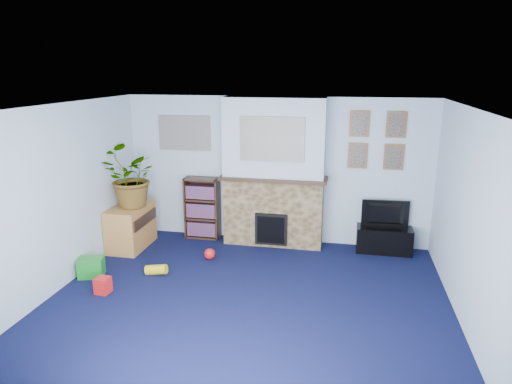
% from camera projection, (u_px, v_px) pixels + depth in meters
% --- Properties ---
extents(floor, '(5.00, 4.50, 0.01)m').
position_uv_depth(floor, '(247.00, 303.00, 5.69)').
color(floor, '#0E1235').
rests_on(floor, ground).
extents(ceiling, '(5.00, 4.50, 0.01)m').
position_uv_depth(ceiling, '(246.00, 108.00, 5.06)').
color(ceiling, white).
rests_on(ceiling, wall_back).
extents(wall_back, '(5.00, 0.04, 2.40)m').
position_uv_depth(wall_back, '(276.00, 170.00, 7.50)').
color(wall_back, silver).
rests_on(wall_back, ground).
extents(wall_front, '(5.00, 0.04, 2.40)m').
position_uv_depth(wall_front, '(178.00, 304.00, 3.25)').
color(wall_front, silver).
rests_on(wall_front, ground).
extents(wall_left, '(0.04, 4.50, 2.40)m').
position_uv_depth(wall_left, '(56.00, 199.00, 5.85)').
color(wall_left, silver).
rests_on(wall_left, ground).
extents(wall_right, '(0.04, 4.50, 2.40)m').
position_uv_depth(wall_right, '(473.00, 225.00, 4.90)').
color(wall_right, silver).
rests_on(wall_right, ground).
extents(chimney_breast, '(1.72, 0.50, 2.40)m').
position_uv_depth(chimney_breast, '(274.00, 174.00, 7.31)').
color(chimney_breast, brown).
rests_on(chimney_breast, ground).
extents(collage_main, '(1.00, 0.03, 0.68)m').
position_uv_depth(collage_main, '(272.00, 139.00, 6.96)').
color(collage_main, gray).
rests_on(collage_main, chimney_breast).
extents(collage_left, '(0.90, 0.03, 0.58)m').
position_uv_depth(collage_left, '(185.00, 133.00, 7.63)').
color(collage_left, gray).
rests_on(collage_left, wall_back).
extents(portrait_tl, '(0.30, 0.03, 0.40)m').
position_uv_depth(portrait_tl, '(359.00, 124.00, 7.03)').
color(portrait_tl, brown).
rests_on(portrait_tl, wall_back).
extents(portrait_tr, '(0.30, 0.03, 0.40)m').
position_uv_depth(portrait_tr, '(396.00, 125.00, 6.93)').
color(portrait_tr, brown).
rests_on(portrait_tr, wall_back).
extents(portrait_bl, '(0.30, 0.03, 0.40)m').
position_uv_depth(portrait_bl, '(357.00, 156.00, 7.16)').
color(portrait_bl, brown).
rests_on(portrait_bl, wall_back).
extents(portrait_br, '(0.30, 0.03, 0.40)m').
position_uv_depth(portrait_br, '(394.00, 157.00, 7.06)').
color(portrait_br, brown).
rests_on(portrait_br, wall_back).
extents(tv_stand, '(0.86, 0.36, 0.41)m').
position_uv_depth(tv_stand, '(384.00, 238.00, 7.21)').
color(tv_stand, black).
rests_on(tv_stand, ground).
extents(television, '(0.74, 0.14, 0.42)m').
position_uv_depth(television, '(386.00, 214.00, 7.13)').
color(television, black).
rests_on(television, tv_stand).
extents(bookshelf, '(0.58, 0.28, 1.05)m').
position_uv_depth(bookshelf, '(203.00, 209.00, 7.78)').
color(bookshelf, '#331F12').
rests_on(bookshelf, ground).
extents(sideboard, '(0.49, 0.89, 0.69)m').
position_uv_depth(sideboard, '(131.00, 226.00, 7.39)').
color(sideboard, '#BD7E3C').
rests_on(sideboard, ground).
extents(potted_plant, '(1.15, 1.15, 0.97)m').
position_uv_depth(potted_plant, '(129.00, 178.00, 7.11)').
color(potted_plant, '#26661E').
rests_on(potted_plant, sideboard).
extents(mantel_clock, '(0.11, 0.06, 0.15)m').
position_uv_depth(mantel_clock, '(268.00, 172.00, 7.28)').
color(mantel_clock, gold).
rests_on(mantel_clock, chimney_breast).
extents(mantel_candle, '(0.05, 0.05, 0.16)m').
position_uv_depth(mantel_candle, '(291.00, 173.00, 7.21)').
color(mantel_candle, '#B2BFC6').
rests_on(mantel_candle, chimney_breast).
extents(mantel_teddy, '(0.14, 0.14, 0.14)m').
position_uv_depth(mantel_teddy, '(241.00, 172.00, 7.36)').
color(mantel_teddy, gray).
rests_on(mantel_teddy, chimney_breast).
extents(mantel_can, '(0.06, 0.06, 0.12)m').
position_uv_depth(mantel_can, '(319.00, 175.00, 7.13)').
color(mantel_can, red).
rests_on(mantel_can, chimney_breast).
extents(green_crate, '(0.40, 0.35, 0.27)m').
position_uv_depth(green_crate, '(91.00, 267.00, 6.38)').
color(green_crate, '#198C26').
rests_on(green_crate, ground).
extents(toy_ball, '(0.17, 0.17, 0.17)m').
position_uv_depth(toy_ball, '(210.00, 254.00, 6.96)').
color(toy_ball, red).
rests_on(toy_ball, ground).
extents(toy_block, '(0.19, 0.19, 0.21)m').
position_uv_depth(toy_block, '(103.00, 285.00, 5.91)').
color(toy_block, red).
rests_on(toy_block, ground).
extents(toy_tube, '(0.32, 0.14, 0.18)m').
position_uv_depth(toy_tube, '(156.00, 270.00, 6.45)').
color(toy_tube, yellow).
rests_on(toy_tube, ground).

